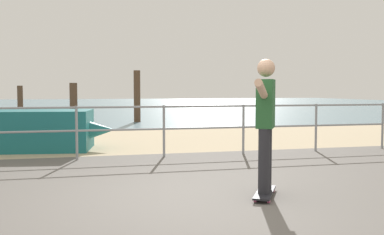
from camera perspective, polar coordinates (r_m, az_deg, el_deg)
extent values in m
cube|color=#605B56|center=(4.44, 4.07, -14.20)|extent=(24.00, 10.00, 0.04)
cube|color=tan|center=(12.16, -7.86, -2.82)|extent=(24.00, 6.00, 0.04)
cube|color=slate|center=(40.06, -12.33, 1.60)|extent=(72.00, 50.00, 0.04)
cylinder|color=gray|center=(8.65, -14.67, -2.02)|extent=(0.05, 0.05, 1.05)
cylinder|color=gray|center=(8.80, -3.65, -1.82)|extent=(0.05, 0.05, 1.05)
cylinder|color=gray|center=(9.25, 6.65, -1.56)|extent=(0.05, 0.05, 1.05)
cylinder|color=gray|center=(9.98, 15.72, -1.30)|extent=(0.05, 0.05, 1.05)
cylinder|color=gray|center=(10.91, 23.40, -1.05)|extent=(0.05, 0.05, 1.05)
cylinder|color=gray|center=(8.62, -14.73, 1.26)|extent=(13.46, 0.04, 0.04)
cylinder|color=gray|center=(8.65, -14.68, -1.67)|extent=(13.46, 0.04, 0.04)
cone|color=#19666B|center=(10.18, -13.00, -1.59)|extent=(1.20, 0.92, 0.77)
cube|color=black|center=(5.68, 9.38, -9.52)|extent=(0.58, 0.79, 0.02)
cylinder|color=#E5598C|center=(5.41, 9.88, -10.65)|extent=(0.06, 0.07, 0.06)
cylinder|color=#E5598C|center=(5.42, 8.17, -10.59)|extent=(0.06, 0.07, 0.06)
cylinder|color=#E5598C|center=(5.95, 10.46, -9.34)|extent=(0.06, 0.07, 0.06)
cylinder|color=#E5598C|center=(5.96, 8.91, -9.29)|extent=(0.06, 0.07, 0.06)
cylinder|color=#26262B|center=(5.48, 9.28, -5.60)|extent=(0.14, 0.14, 0.80)
cylinder|color=#26262B|center=(5.71, 9.56, -5.23)|extent=(0.14, 0.14, 0.80)
cube|color=#26592D|center=(5.53, 9.50, 1.77)|extent=(0.35, 0.41, 0.60)
sphere|color=tan|center=(5.53, 9.54, 6.33)|extent=(0.22, 0.22, 0.22)
cylinder|color=tan|center=(5.08, 8.95, 3.63)|extent=(0.36, 0.52, 0.23)
cylinder|color=tan|center=(5.97, 10.00, 3.61)|extent=(0.36, 0.52, 0.23)
cylinder|color=#513826|center=(23.38, -21.30, 1.95)|extent=(0.27, 0.27, 1.55)
cylinder|color=#513826|center=(20.80, -15.05, 2.05)|extent=(0.34, 0.34, 1.66)
cylinder|color=#513826|center=(18.41, -7.11, 2.71)|extent=(0.27, 0.27, 2.15)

